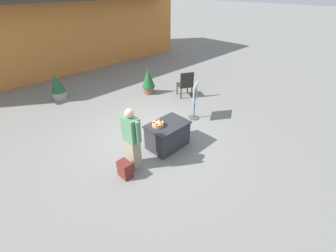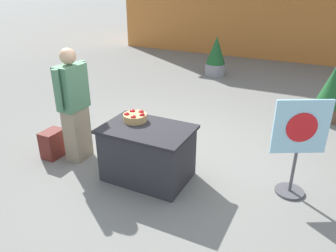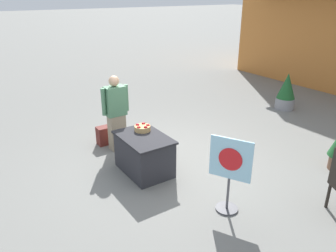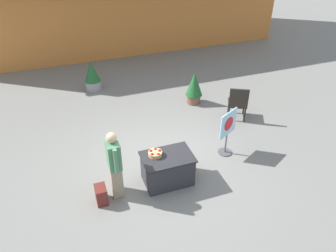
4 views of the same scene
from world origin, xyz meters
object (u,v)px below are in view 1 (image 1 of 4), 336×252
object	(u,v)px
apple_basket	(158,124)
patio_chair	(186,83)
poster_board	(195,100)
person_visitor	(132,139)
backpack	(125,169)
potted_plant_far_left	(58,87)
display_table	(167,135)
potted_plant_far_right	(148,80)

from	to	relation	value
apple_basket	patio_chair	world-z (taller)	patio_chair
poster_board	patio_chair	xyz separation A→B (m)	(1.11, 1.39, -0.11)
person_visitor	patio_chair	distance (m)	4.50
backpack	poster_board	world-z (taller)	poster_board
patio_chair	potted_plant_far_left	bearing A→B (deg)	75.69
apple_basket	backpack	distance (m)	1.47
apple_basket	backpack	world-z (taller)	apple_basket
backpack	apple_basket	bearing A→B (deg)	10.96
apple_basket	person_visitor	distance (m)	0.95
display_table	poster_board	bearing A→B (deg)	15.55
poster_board	backpack	bearing A→B (deg)	-107.47
apple_basket	patio_chair	bearing A→B (deg)	29.29
backpack	potted_plant_far_right	size ratio (longest dim) A/B	0.39
backpack	potted_plant_far_right	world-z (taller)	potted_plant_far_right
patio_chair	potted_plant_far_left	size ratio (longest dim) A/B	1.00
patio_chair	person_visitor	bearing A→B (deg)	142.50
backpack	poster_board	distance (m)	3.44
display_table	backpack	xyz separation A→B (m)	(-1.57, -0.14, -0.16)
backpack	poster_board	size ratio (longest dim) A/B	0.34
backpack	patio_chair	distance (m)	4.91
poster_board	potted_plant_far_right	bearing A→B (deg)	145.90
person_visitor	backpack	distance (m)	0.75
apple_basket	potted_plant_far_right	world-z (taller)	potted_plant_far_right
display_table	backpack	size ratio (longest dim) A/B	2.75
apple_basket	patio_chair	xyz separation A→B (m)	(3.14, 1.76, -0.21)
person_visitor	poster_board	bearing A→B (deg)	9.63
apple_basket	poster_board	bearing A→B (deg)	10.49
display_table	potted_plant_far_left	world-z (taller)	potted_plant_far_left
apple_basket	backpack	size ratio (longest dim) A/B	0.75
poster_board	patio_chair	world-z (taller)	poster_board
person_visitor	potted_plant_far_left	distance (m)	5.31
person_visitor	poster_board	distance (m)	3.01
potted_plant_far_right	potted_plant_far_left	bearing A→B (deg)	144.84
backpack	potted_plant_far_right	bearing A→B (deg)	42.75
person_visitor	potted_plant_far_left	xyz separation A→B (m)	(0.31, 5.29, -0.32)
potted_plant_far_right	person_visitor	bearing A→B (deg)	-135.33
backpack	potted_plant_far_right	distance (m)	4.96
person_visitor	potted_plant_far_right	distance (m)	4.58
display_table	person_visitor	xyz separation A→B (m)	(-1.19, 0.01, 0.47)
display_table	backpack	bearing A→B (deg)	-175.05
poster_board	patio_chair	size ratio (longest dim) A/B	1.17
poster_board	potted_plant_far_right	world-z (taller)	poster_board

